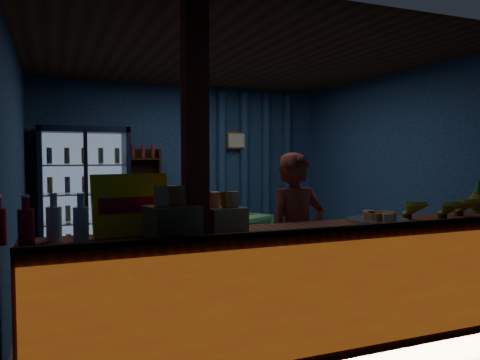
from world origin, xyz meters
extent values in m
plane|color=#515154|center=(0.00, 0.00, 0.00)|extent=(4.60, 4.60, 0.00)
plane|color=navy|center=(0.00, 2.20, 1.30)|extent=(4.60, 0.00, 4.60)
plane|color=navy|center=(0.00, -2.20, 1.30)|extent=(4.60, 0.00, 4.60)
plane|color=navy|center=(-2.30, 0.00, 1.30)|extent=(0.00, 4.40, 4.40)
plane|color=navy|center=(2.30, 0.00, 1.30)|extent=(0.00, 4.40, 4.40)
plane|color=#472D19|center=(0.00, 0.00, 2.60)|extent=(4.60, 4.60, 0.00)
cube|color=brown|center=(0.00, -1.90, 0.47)|extent=(4.40, 0.55, 0.95)
cube|color=red|center=(0.00, -2.19, 0.47)|extent=(4.35, 0.02, 0.81)
cube|color=black|center=(0.00, -2.17, 0.97)|extent=(4.40, 0.04, 0.04)
cube|color=maroon|center=(-1.05, -1.90, 1.30)|extent=(0.16, 0.16, 2.60)
cube|color=black|center=(-1.55, 2.12, 0.95)|extent=(1.20, 0.06, 1.90)
cube|color=black|center=(-2.12, 1.85, 0.95)|extent=(0.06, 0.60, 1.90)
cube|color=black|center=(-0.98, 1.85, 0.95)|extent=(0.06, 0.60, 1.90)
cube|color=black|center=(-1.55, 1.85, 1.86)|extent=(1.20, 0.60, 0.08)
cube|color=black|center=(-1.55, 1.85, 0.04)|extent=(1.20, 0.60, 0.08)
cube|color=#99B2D8|center=(-1.55, 2.07, 0.95)|extent=(1.08, 0.02, 1.74)
cube|color=white|center=(-1.55, 1.57, 0.95)|extent=(1.12, 0.02, 1.78)
cube|color=black|center=(-1.55, 1.55, 0.95)|extent=(0.05, 0.05, 1.80)
cube|color=silver|center=(-1.55, 1.85, 0.17)|extent=(1.08, 0.48, 0.02)
cylinder|color=#C4411C|center=(-2.00, 1.85, 0.30)|extent=(0.07, 0.07, 0.22)
cylinder|color=#2A6C1B|center=(-1.77, 1.85, 0.30)|extent=(0.07, 0.07, 0.22)
cylinder|color=gold|center=(-1.55, 1.85, 0.30)|extent=(0.07, 0.07, 0.22)
cylinder|color=navy|center=(-1.32, 1.85, 0.30)|extent=(0.07, 0.07, 0.22)
cylinder|color=maroon|center=(-1.10, 1.85, 0.30)|extent=(0.07, 0.07, 0.22)
cube|color=silver|center=(-1.55, 1.85, 0.57)|extent=(1.08, 0.48, 0.02)
cylinder|color=#2A6C1B|center=(-2.00, 1.85, 0.70)|extent=(0.07, 0.07, 0.22)
cylinder|color=gold|center=(-1.77, 1.85, 0.70)|extent=(0.07, 0.07, 0.22)
cylinder|color=navy|center=(-1.55, 1.85, 0.70)|extent=(0.07, 0.07, 0.22)
cylinder|color=maroon|center=(-1.32, 1.85, 0.70)|extent=(0.07, 0.07, 0.22)
cylinder|color=#C4411C|center=(-1.10, 1.85, 0.70)|extent=(0.07, 0.07, 0.22)
cube|color=silver|center=(-1.55, 1.85, 0.97)|extent=(1.08, 0.48, 0.02)
cylinder|color=gold|center=(-2.00, 1.85, 1.10)|extent=(0.07, 0.07, 0.22)
cylinder|color=navy|center=(-1.77, 1.85, 1.10)|extent=(0.07, 0.07, 0.22)
cylinder|color=maroon|center=(-1.55, 1.85, 1.10)|extent=(0.07, 0.07, 0.22)
cylinder|color=#C4411C|center=(-1.32, 1.85, 1.10)|extent=(0.07, 0.07, 0.22)
cylinder|color=#2A6C1B|center=(-1.10, 1.85, 1.10)|extent=(0.07, 0.07, 0.22)
cube|color=silver|center=(-1.55, 1.85, 1.37)|extent=(1.08, 0.48, 0.02)
cylinder|color=navy|center=(-2.00, 1.85, 1.50)|extent=(0.07, 0.07, 0.22)
cylinder|color=maroon|center=(-1.77, 1.85, 1.50)|extent=(0.07, 0.07, 0.22)
cylinder|color=#C4411C|center=(-1.55, 1.85, 1.50)|extent=(0.07, 0.07, 0.22)
cylinder|color=#2A6C1B|center=(-1.32, 1.85, 1.50)|extent=(0.07, 0.07, 0.22)
cylinder|color=gold|center=(-1.10, 1.85, 1.50)|extent=(0.07, 0.07, 0.22)
cube|color=black|center=(-0.70, 2.15, 0.80)|extent=(0.50, 0.02, 1.60)
cube|color=black|center=(-0.93, 2.02, 0.80)|extent=(0.03, 0.28, 1.60)
cube|color=black|center=(-0.46, 2.02, 0.80)|extent=(0.03, 0.28, 1.60)
cube|color=black|center=(-0.70, 2.02, 0.10)|extent=(0.46, 0.26, 0.02)
cube|color=black|center=(-0.70, 2.02, 0.55)|extent=(0.46, 0.26, 0.02)
cube|color=black|center=(-0.70, 2.02, 1.00)|extent=(0.46, 0.26, 0.02)
cube|color=black|center=(-0.70, 2.02, 1.45)|extent=(0.46, 0.26, 0.02)
cylinder|color=navy|center=(0.20, 2.14, 1.30)|extent=(0.14, 0.14, 2.50)
cylinder|color=navy|center=(0.60, 2.14, 1.30)|extent=(0.14, 0.14, 2.50)
cylinder|color=navy|center=(1.00, 2.14, 1.30)|extent=(0.14, 0.14, 2.50)
cylinder|color=navy|center=(1.40, 2.14, 1.30)|extent=(0.14, 0.14, 2.50)
cylinder|color=navy|center=(1.80, 2.14, 1.30)|extent=(0.14, 0.14, 2.50)
cube|color=#B67C2D|center=(0.85, 2.10, 1.75)|extent=(0.36, 0.03, 0.28)
cube|color=silver|center=(0.85, 2.08, 1.75)|extent=(0.30, 0.01, 0.22)
imported|color=maroon|center=(0.01, -1.44, 0.76)|extent=(0.58, 0.40, 1.53)
imported|color=#60C06E|center=(0.55, 1.25, 0.33)|extent=(0.96, 0.97, 0.66)
cube|color=black|center=(0.20, 1.54, 0.24)|extent=(0.63, 0.55, 0.47)
cylinder|color=black|center=(0.20, 1.54, 0.52)|extent=(0.09, 0.09, 0.09)
cube|color=yellow|center=(-1.47, -1.77, 1.16)|extent=(0.54, 0.18, 0.43)
cube|color=#AC0B20|center=(-1.47, -1.79, 1.16)|extent=(0.45, 0.10, 0.11)
cylinder|color=#AC0B20|center=(-2.13, -1.90, 1.06)|extent=(0.10, 0.10, 0.22)
cylinder|color=#AC0B20|center=(-2.13, -1.90, 1.22)|extent=(0.04, 0.04, 0.09)
cylinder|color=white|center=(-2.13, -1.90, 1.25)|extent=(0.05, 0.05, 0.02)
cylinder|color=silver|center=(-1.97, -1.82, 1.06)|extent=(0.10, 0.10, 0.22)
cylinder|color=silver|center=(-1.97, -1.82, 1.22)|extent=(0.04, 0.04, 0.09)
cylinder|color=white|center=(-1.97, -1.82, 1.25)|extent=(0.05, 0.05, 0.02)
cylinder|color=silver|center=(-1.81, -1.90, 1.06)|extent=(0.10, 0.10, 0.22)
cylinder|color=silver|center=(-1.81, -1.90, 1.22)|extent=(0.04, 0.04, 0.09)
cylinder|color=white|center=(-1.81, -1.90, 1.25)|extent=(0.05, 0.05, 0.02)
cube|color=tan|center=(-1.23, -1.95, 1.06)|extent=(0.37, 0.33, 0.21)
cube|color=orange|center=(-1.31, -1.97, 1.23)|extent=(0.10, 0.07, 0.14)
cube|color=#C46824|center=(-1.23, -1.95, 1.23)|extent=(0.10, 0.07, 0.14)
cube|color=orange|center=(-1.15, -1.94, 1.23)|extent=(0.10, 0.07, 0.14)
cube|color=tan|center=(-0.82, -1.87, 1.04)|extent=(0.30, 0.26, 0.18)
cube|color=orange|center=(-0.89, -1.88, 1.18)|extent=(0.08, 0.06, 0.11)
cube|color=#C46824|center=(-0.82, -1.87, 1.18)|extent=(0.08, 0.06, 0.11)
cube|color=orange|center=(-0.75, -1.86, 1.18)|extent=(0.08, 0.06, 0.11)
cylinder|color=silver|center=(0.54, -1.88, 0.96)|extent=(0.51, 0.51, 0.03)
cube|color=orange|center=(0.64, -1.88, 1.01)|extent=(0.11, 0.08, 0.06)
cube|color=#C46824|center=(0.61, -1.81, 1.01)|extent=(0.13, 0.13, 0.06)
cube|color=orange|center=(0.54, -1.78, 1.01)|extent=(0.08, 0.11, 0.06)
cube|color=#C46824|center=(0.47, -1.81, 1.01)|extent=(0.13, 0.13, 0.06)
cube|color=orange|center=(0.44, -1.88, 1.01)|extent=(0.11, 0.08, 0.06)
cube|color=#C46824|center=(0.47, -1.95, 1.01)|extent=(0.13, 0.13, 0.06)
cube|color=orange|center=(0.54, -1.98, 1.01)|extent=(0.08, 0.11, 0.06)
cube|color=#C46824|center=(0.61, -1.95, 1.01)|extent=(0.13, 0.13, 0.06)
sphere|color=olive|center=(1.86, -1.71, 1.05)|extent=(0.18, 0.18, 0.18)
cone|color=#2D6321|center=(1.86, -1.71, 1.20)|extent=(0.10, 0.10, 0.14)
camera|label=1|loc=(-1.98, -5.03, 1.50)|focal=35.00mm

